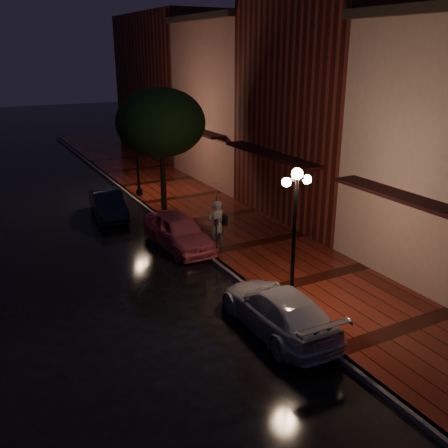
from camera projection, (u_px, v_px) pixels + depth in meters
ground at (208, 256)px, 19.23m from camera, size 120.00×120.00×0.00m
sidewalk at (257, 244)px, 20.20m from camera, size 4.50×60.00×0.15m
curb at (208, 255)px, 19.21m from camera, size 0.25×60.00×0.15m
storefront_mid at (327, 98)px, 22.18m from camera, size 5.00×8.00×11.00m
storefront_far at (238, 104)px, 29.17m from camera, size 5.00×8.00×9.00m
storefront_extra at (172, 85)px, 37.32m from camera, size 5.00×12.00×10.00m
streetlamp_near at (294, 231)px, 14.36m from camera, size 0.96×0.36×4.31m
streetlamp_far at (137, 150)px, 26.01m from camera, size 0.96×0.36×4.31m
street_tree at (161, 125)px, 23.08m from camera, size 4.16×4.16×5.80m
pink_car at (179, 231)px, 19.85m from camera, size 1.88×4.19×1.40m
navy_car at (108, 204)px, 23.56m from camera, size 1.75×3.96×1.27m
silver_car at (278, 310)px, 14.00m from camera, size 1.88×4.46×1.29m
woman_with_umbrella at (216, 204)px, 19.20m from camera, size 1.10×1.12×2.65m
parking_meter at (216, 234)px, 18.56m from camera, size 0.16×0.14×1.48m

